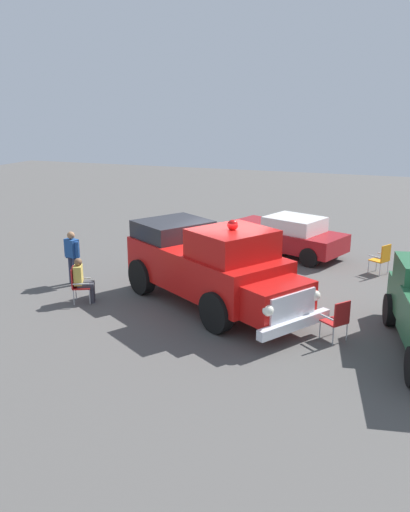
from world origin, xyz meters
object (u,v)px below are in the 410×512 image
Objects in this scene: vintage_fire_truck at (210,264)px; lawn_chair_spare at (382,257)px; classic_hot_rod at (286,235)px; lawn_chair_by_car at (338,318)px; spectator_seated at (82,278)px; spectator_standing at (72,254)px; lawn_chair_near_truck at (78,282)px.

vintage_fire_truck is 6.32m from lawn_chair_spare.
lawn_chair_by_car is at bearing -68.68° from classic_hot_rod.
vintage_fire_truck is 1.31× the size of classic_hot_rod.
lawn_chair_spare is at bearing 82.93° from lawn_chair_by_car.
spectator_seated is at bearing -163.49° from vintage_fire_truck.
lawn_chair_by_car is 8.32m from spectator_standing.
classic_hot_rod is 4.64× the size of lawn_chair_spare.
classic_hot_rod reaches higher than lawn_chair_by_car.
vintage_fire_truck is 4.81× the size of spectator_seated.
spectator_standing is (-1.14, 1.24, 0.27)m from spectator_seated.
spectator_standing is at bearing -153.97° from lawn_chair_spare.
lawn_chair_by_car is (2.75, -7.05, -0.16)m from classic_hot_rod.
vintage_fire_truck reaches higher than lawn_chair_by_car.
lawn_chair_spare is at bearing 26.03° from spectator_standing.
spectator_standing is at bearing 177.24° from vintage_fire_truck.
lawn_chair_by_car and lawn_chair_spare have the same top height.
lawn_chair_by_car is 0.79× the size of spectator_seated.
lawn_chair_by_car is 5.78m from lawn_chair_spare.
classic_hot_rod is at bearing 159.25° from lawn_chair_spare.
lawn_chair_near_truck is at bearing -122.40° from classic_hot_rod.
lawn_chair_near_truck is 7.17m from lawn_chair_by_car.
spectator_standing reaches higher than lawn_chair_near_truck.
lawn_chair_spare is 0.61× the size of spectator_standing.
lawn_chair_spare is (4.32, 4.57, -0.61)m from vintage_fire_truck.
spectator_seated is (0.12, 0.06, 0.11)m from lawn_chair_near_truck.
classic_hot_rod is at bearing 46.12° from spectator_standing.
vintage_fire_truck is at bearing 162.05° from lawn_chair_by_car.
spectator_standing is at bearing 132.54° from spectator_seated.
lawn_chair_near_truck is 0.61× the size of spectator_standing.
spectator_standing reaches higher than lawn_chair_by_car.
classic_hot_rod is at bearing 58.07° from spectator_seated.
classic_hot_rod is at bearing 57.60° from lawn_chair_near_truck.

